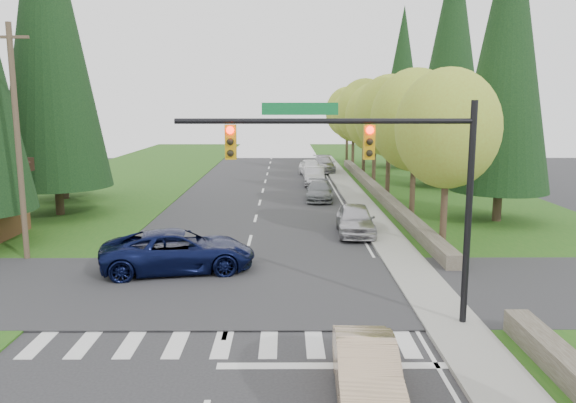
{
  "coord_description": "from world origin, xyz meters",
  "views": [
    {
      "loc": [
        1.78,
        -11.75,
        6.65
      ],
      "look_at": [
        1.88,
        10.65,
        2.8
      ],
      "focal_mm": 35.0,
      "sensor_mm": 36.0,
      "label": 1
    }
  ],
  "objects_px": {
    "parked_car_c": "(314,176)",
    "parked_car_e": "(323,164)",
    "sedan_champagne": "(367,370)",
    "parked_car_a": "(355,219)",
    "suv_navy": "(179,251)",
    "parked_car_b": "(320,191)",
    "parked_car_d": "(311,167)"
  },
  "relations": [
    {
      "from": "parked_car_c",
      "to": "parked_car_e",
      "type": "bearing_deg",
      "value": 83.12
    },
    {
      "from": "sedan_champagne",
      "to": "parked_car_e",
      "type": "bearing_deg",
      "value": 89.5
    },
    {
      "from": "parked_car_a",
      "to": "parked_car_e",
      "type": "bearing_deg",
      "value": 91.65
    },
    {
      "from": "sedan_champagne",
      "to": "parked_car_c",
      "type": "xyz_separation_m",
      "value": [
        0.57,
        34.83,
        0.11
      ]
    },
    {
      "from": "parked_car_a",
      "to": "suv_navy",
      "type": "bearing_deg",
      "value": -138.4
    },
    {
      "from": "parked_car_a",
      "to": "parked_car_b",
      "type": "bearing_deg",
      "value": 98.49
    },
    {
      "from": "suv_navy",
      "to": "parked_car_d",
      "type": "distance_m",
      "value": 32.04
    },
    {
      "from": "parked_car_b",
      "to": "parked_car_d",
      "type": "distance_m",
      "value": 14.05
    },
    {
      "from": "parked_car_a",
      "to": "parked_car_b",
      "type": "distance_m",
      "value": 10.79
    },
    {
      "from": "parked_car_d",
      "to": "parked_car_e",
      "type": "relative_size",
      "value": 0.85
    },
    {
      "from": "suv_navy",
      "to": "parked_car_a",
      "type": "xyz_separation_m",
      "value": [
        7.94,
        6.56,
        -0.05
      ]
    },
    {
      "from": "parked_car_a",
      "to": "parked_car_e",
      "type": "distance_m",
      "value": 27.65
    },
    {
      "from": "parked_car_a",
      "to": "parked_car_b",
      "type": "height_order",
      "value": "parked_car_a"
    },
    {
      "from": "parked_car_b",
      "to": "parked_car_e",
      "type": "distance_m",
      "value": 16.99
    },
    {
      "from": "parked_car_c",
      "to": "parked_car_b",
      "type": "bearing_deg",
      "value": -88.46
    },
    {
      "from": "parked_car_a",
      "to": "parked_car_e",
      "type": "xyz_separation_m",
      "value": [
        0.19,
        27.65,
        -0.0
      ]
    },
    {
      "from": "suv_navy",
      "to": "parked_car_d",
      "type": "relative_size",
      "value": 1.31
    },
    {
      "from": "suv_navy",
      "to": "parked_car_b",
      "type": "xyz_separation_m",
      "value": [
        6.73,
        17.28,
        -0.19
      ]
    },
    {
      "from": "suv_navy",
      "to": "parked_car_a",
      "type": "relative_size",
      "value": 1.31
    },
    {
      "from": "parked_car_b",
      "to": "parked_car_c",
      "type": "height_order",
      "value": "parked_car_c"
    },
    {
      "from": "parked_car_d",
      "to": "parked_car_c",
      "type": "bearing_deg",
      "value": -96.43
    },
    {
      "from": "parked_car_d",
      "to": "parked_car_e",
      "type": "height_order",
      "value": "same"
    },
    {
      "from": "suv_navy",
      "to": "parked_car_d",
      "type": "xyz_separation_m",
      "value": [
        6.73,
        31.33,
        -0.06
      ]
    },
    {
      "from": "parked_car_b",
      "to": "parked_car_d",
      "type": "height_order",
      "value": "parked_car_d"
    },
    {
      "from": "sedan_champagne",
      "to": "parked_car_b",
      "type": "distance_m",
      "value": 27.27
    },
    {
      "from": "sedan_champagne",
      "to": "parked_car_b",
      "type": "relative_size",
      "value": 0.89
    },
    {
      "from": "parked_car_c",
      "to": "parked_car_e",
      "type": "distance_m",
      "value": 9.47
    },
    {
      "from": "parked_car_c",
      "to": "parked_car_d",
      "type": "relative_size",
      "value": 1.01
    },
    {
      "from": "parked_car_e",
      "to": "suv_navy",
      "type": "bearing_deg",
      "value": -102.99
    },
    {
      "from": "sedan_champagne",
      "to": "parked_car_c",
      "type": "distance_m",
      "value": 34.84
    },
    {
      "from": "sedan_champagne",
      "to": "parked_car_b",
      "type": "height_order",
      "value": "sedan_champagne"
    },
    {
      "from": "parked_car_e",
      "to": "parked_car_c",
      "type": "bearing_deg",
      "value": -98.09
    }
  ]
}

